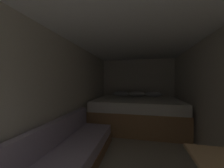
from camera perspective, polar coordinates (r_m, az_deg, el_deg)
The scene contains 7 objects.
ground_plane at distance 2.71m, azimuth 9.59°, elevation -28.59°, with size 6.97×6.97×0.00m, color #A39984.
wall_back at distance 4.87m, azimuth 10.95°, elevation -2.11°, with size 2.64×0.05×2.14m, color beige.
wall_left at distance 2.75m, azimuth -18.54°, elevation -4.55°, with size 0.05×4.97×2.14m, color beige.
wall_right at distance 2.65m, azimuth 39.04°, elevation -4.93°, with size 0.05×4.97×2.14m, color beige.
ceiling_slab at distance 2.50m, azimuth 9.75°, elevation 20.50°, with size 2.64×4.97×0.05m, color white.
bed at distance 4.03m, azimuth 10.64°, elevation -12.08°, with size 2.42×1.76×1.00m.
sofa_left at distance 2.19m, azimuth -20.77°, elevation -29.40°, with size 0.73×2.58×0.72m.
Camera 1 is at (0.10, -0.31, 1.34)m, focal length 20.89 mm.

